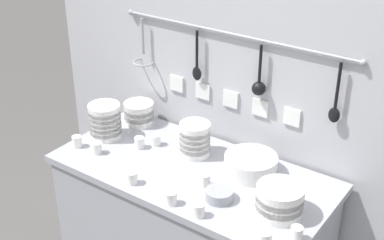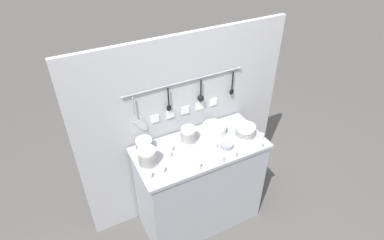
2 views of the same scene
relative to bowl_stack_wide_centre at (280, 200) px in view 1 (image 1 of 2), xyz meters
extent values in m
cube|color=#9EA0A8|center=(-0.41, 0.06, -0.07)|extent=(1.12, 0.54, 0.03)
cube|color=#B2B2B7|center=(-0.41, 0.36, -0.08)|extent=(1.92, 0.04, 1.81)
cylinder|color=#93969E|center=(-0.41, 0.33, 0.43)|extent=(1.05, 0.01, 0.01)
sphere|color=#93969E|center=(-0.93, 0.33, 0.43)|extent=(0.02, 0.02, 0.02)
sphere|color=#93969E|center=(0.11, 0.33, 0.43)|extent=(0.02, 0.02, 0.02)
cylinder|color=#93969E|center=(-0.86, 0.31, 0.34)|extent=(0.01, 0.01, 0.16)
torus|color=#93969E|center=(-0.86, 0.31, 0.21)|extent=(0.10, 0.10, 0.01)
cylinder|color=#93969E|center=(-0.86, 0.33, 0.42)|extent=(0.01, 0.01, 0.02)
cylinder|color=black|center=(-0.57, 0.31, 0.34)|extent=(0.01, 0.01, 0.16)
ellipsoid|color=black|center=(-0.57, 0.31, 0.23)|extent=(0.04, 0.02, 0.06)
cylinder|color=#93969E|center=(-0.57, 0.33, 0.42)|extent=(0.01, 0.01, 0.02)
cylinder|color=black|center=(-0.27, 0.31, 0.34)|extent=(0.01, 0.01, 0.16)
sphere|color=black|center=(-0.27, 0.31, 0.24)|extent=(0.06, 0.06, 0.06)
cylinder|color=#93969E|center=(-0.27, 0.33, 0.42)|extent=(0.01, 0.01, 0.02)
cylinder|color=black|center=(0.04, 0.31, 0.33)|extent=(0.01, 0.01, 0.18)
ellipsoid|color=black|center=(0.04, 0.31, 0.21)|extent=(0.04, 0.02, 0.06)
cylinder|color=#93969E|center=(0.04, 0.33, 0.42)|extent=(0.01, 0.01, 0.02)
cube|color=white|center=(-0.69, 0.33, 0.14)|extent=(0.07, 0.01, 0.07)
cube|color=white|center=(-0.55, 0.33, 0.14)|extent=(0.07, 0.01, 0.07)
cube|color=white|center=(-0.41, 0.33, 0.14)|extent=(0.07, 0.01, 0.07)
cube|color=white|center=(-0.27, 0.33, 0.14)|extent=(0.07, 0.01, 0.07)
cube|color=white|center=(-0.13, 0.33, 0.14)|extent=(0.07, 0.01, 0.07)
cylinder|color=white|center=(0.00, 0.00, -0.03)|extent=(0.17, 0.17, 0.05)
cylinder|color=white|center=(0.00, 0.00, 0.00)|extent=(0.17, 0.17, 0.05)
cylinder|color=white|center=(0.00, 0.00, 0.03)|extent=(0.17, 0.17, 0.05)
cylinder|color=white|center=(-0.87, 0.05, -0.04)|extent=(0.14, 0.14, 0.04)
cylinder|color=white|center=(-0.87, 0.05, -0.01)|extent=(0.14, 0.14, 0.04)
cylinder|color=white|center=(-0.87, 0.05, 0.01)|extent=(0.14, 0.14, 0.04)
cylinder|color=white|center=(-0.87, 0.05, 0.03)|extent=(0.14, 0.14, 0.04)
cylinder|color=white|center=(-0.87, 0.05, 0.05)|extent=(0.14, 0.14, 0.04)
cylinder|color=white|center=(-0.87, 0.05, 0.08)|extent=(0.14, 0.14, 0.04)
cylinder|color=white|center=(-0.47, 0.16, -0.03)|extent=(0.13, 0.13, 0.04)
cylinder|color=white|center=(-0.47, 0.16, -0.01)|extent=(0.13, 0.13, 0.04)
cylinder|color=white|center=(-0.47, 0.16, 0.02)|extent=(0.13, 0.13, 0.04)
cylinder|color=white|center=(-0.47, 0.16, 0.04)|extent=(0.13, 0.13, 0.04)
cylinder|color=white|center=(-0.47, 0.16, 0.07)|extent=(0.13, 0.13, 0.04)
cylinder|color=white|center=(-0.83, 0.24, -0.03)|extent=(0.13, 0.13, 0.05)
cylinder|color=white|center=(-0.83, 0.24, 0.00)|extent=(0.13, 0.13, 0.05)
cylinder|color=white|center=(-0.83, 0.24, 0.02)|extent=(0.13, 0.13, 0.05)
cylinder|color=white|center=(-0.21, 0.17, -0.05)|extent=(0.21, 0.21, 0.01)
cylinder|color=white|center=(-0.21, 0.17, -0.04)|extent=(0.21, 0.21, 0.01)
cylinder|color=white|center=(-0.21, 0.17, -0.04)|extent=(0.21, 0.21, 0.01)
cylinder|color=white|center=(-0.21, 0.17, -0.03)|extent=(0.21, 0.21, 0.01)
cylinder|color=white|center=(-0.21, 0.17, -0.02)|extent=(0.21, 0.21, 0.01)
cylinder|color=white|center=(-0.21, 0.17, -0.01)|extent=(0.21, 0.21, 0.01)
cylinder|color=white|center=(-0.21, 0.17, 0.00)|extent=(0.21, 0.21, 0.01)
cylinder|color=white|center=(-0.21, 0.17, 0.01)|extent=(0.21, 0.21, 0.01)
cylinder|color=white|center=(-0.21, 0.17, 0.01)|extent=(0.21, 0.21, 0.01)
cylinder|color=#93969E|center=(-0.21, -0.05, -0.04)|extent=(0.10, 0.10, 0.04)
cylinder|color=white|center=(-0.22, -0.17, -0.03)|extent=(0.04, 0.04, 0.05)
cylinder|color=white|center=(-0.80, -0.07, -0.03)|extent=(0.04, 0.04, 0.05)
cylinder|color=white|center=(-0.31, -0.01, -0.03)|extent=(0.04, 0.04, 0.05)
cylinder|color=white|center=(0.11, -0.09, -0.03)|extent=(0.04, 0.04, 0.05)
cylinder|color=white|center=(-0.34, -0.17, -0.03)|extent=(0.04, 0.04, 0.05)
cylinder|color=white|center=(-0.54, -0.15, -0.03)|extent=(0.04, 0.04, 0.05)
cylinder|color=white|center=(0.04, -0.17, -0.03)|extent=(0.04, 0.04, 0.05)
cylinder|color=white|center=(-0.91, -0.08, -0.03)|extent=(0.04, 0.04, 0.05)
cylinder|color=white|center=(-0.65, 0.12, -0.03)|extent=(0.04, 0.04, 0.05)
cylinder|color=white|center=(-0.69, 0.07, -0.03)|extent=(0.04, 0.04, 0.05)
camera|label=1|loc=(0.62, -1.40, 1.10)|focal=50.00mm
camera|label=2|loc=(-1.39, -1.71, 1.72)|focal=30.00mm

